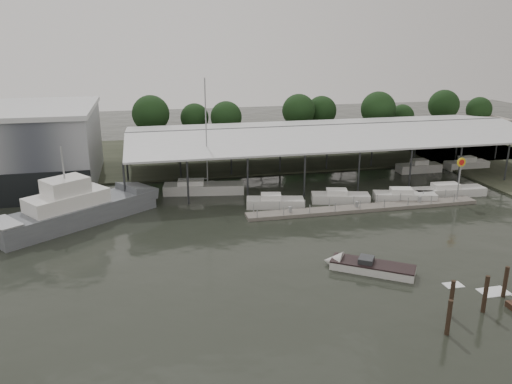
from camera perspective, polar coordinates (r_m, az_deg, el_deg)
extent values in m
plane|color=black|center=(45.83, 0.23, -7.43)|extent=(200.00, 200.00, 0.00)
cube|color=#3D4231|center=(85.25, -6.12, 4.28)|extent=(140.00, 30.00, 0.30)
cube|color=gray|center=(74.35, -27.07, 4.41)|extent=(24.00, 20.00, 10.00)
cube|color=#2F3134|center=(74.49, 8.25, 7.53)|extent=(58.00, 0.40, 0.30)
cylinder|color=#2F3134|center=(59.44, -14.77, 0.67)|extent=(0.24, 0.24, 5.50)
cylinder|color=#2F3134|center=(81.77, -14.38, 5.18)|extent=(0.24, 0.24, 5.50)
cylinder|color=#2F3134|center=(98.71, 21.76, 6.50)|extent=(0.24, 0.24, 5.50)
cube|color=slate|center=(59.24, 12.30, -1.79)|extent=(28.00, 2.00, 0.40)
cylinder|color=gray|center=(54.16, 0.14, -2.53)|extent=(0.10, 0.10, 1.20)
cylinder|color=gray|center=(66.19, 22.28, -0.14)|extent=(0.10, 0.10, 1.20)
cube|color=gray|center=(58.68, 11.44, -1.41)|extent=(0.30, 0.30, 0.70)
cylinder|color=gray|center=(64.47, 22.16, 1.00)|extent=(0.16, 0.16, 5.00)
cylinder|color=yellow|center=(63.86, 22.42, 3.16)|extent=(1.10, 0.12, 1.10)
cylinder|color=red|center=(63.81, 22.45, 3.14)|extent=(0.70, 0.05, 0.70)
cube|color=gray|center=(108.43, 24.07, 6.70)|extent=(10.00, 8.00, 4.00)
cube|color=slate|center=(56.92, -19.66, -2.48)|extent=(16.67, 13.79, 2.40)
cube|color=slate|center=(60.41, -13.48, 0.19)|extent=(5.18, 5.39, 1.82)
cube|color=white|center=(55.92, -20.77, -1.01)|extent=(8.77, 7.77, 1.80)
cube|color=white|center=(55.44, -20.95, 0.66)|extent=(5.22, 5.00, 1.61)
cylinder|color=gray|center=(54.85, -21.22, 3.07)|extent=(0.18, 0.18, 3.50)
cube|color=gray|center=(53.55, -26.89, -3.13)|extent=(4.19, 4.67, 0.15)
cube|color=silver|center=(64.27, -5.97, 0.31)|extent=(10.46, 4.14, 1.40)
cube|color=white|center=(64.10, -7.45, 1.05)|extent=(3.50, 2.28, 0.80)
cylinder|color=gray|center=(62.52, -5.71, 6.73)|extent=(0.16, 0.16, 13.43)
cylinder|color=gray|center=(63.94, -7.20, 1.49)|extent=(3.48, 0.66, 0.12)
cube|color=silver|center=(44.11, 13.16, -8.46)|extent=(6.90, 5.62, 0.90)
cone|color=silver|center=(44.64, 8.78, -7.86)|extent=(2.45, 2.55, 2.00)
cube|color=black|center=(43.94, 13.19, -7.99)|extent=(6.93, 5.67, 0.12)
cube|color=#2F3134|center=(43.90, 12.49, -7.60)|extent=(1.78, 1.83, 0.50)
cube|color=silver|center=(43.96, 21.62, -9.85)|extent=(2.30, 1.50, 0.04)
cube|color=silver|center=(44.16, 25.56, -10.25)|extent=(3.10, 2.00, 0.04)
cube|color=silver|center=(58.73, 2.19, -1.25)|extent=(7.01, 3.60, 1.10)
cube|color=white|center=(58.36, 1.73, -0.54)|extent=(2.63, 2.08, 0.70)
cube|color=silver|center=(61.28, 9.61, -0.69)|extent=(7.25, 3.88, 1.10)
cube|color=white|center=(60.85, 9.21, -0.01)|extent=(2.75, 2.17, 0.70)
cube|color=silver|center=(63.50, 16.60, -0.55)|extent=(7.70, 4.02, 1.10)
cube|color=white|center=(63.03, 16.27, 0.11)|extent=(2.91, 2.22, 0.70)
cube|color=silver|center=(67.39, 21.12, 0.02)|extent=(9.41, 2.69, 1.10)
cube|color=white|center=(66.90, 20.84, 0.65)|extent=(3.34, 1.78, 0.70)
cylinder|color=#332619|center=(40.38, 24.68, -10.94)|extent=(0.32, 0.32, 3.49)
cylinder|color=#332619|center=(36.77, 21.12, -13.64)|extent=(0.32, 0.32, 3.18)
cylinder|color=#332619|center=(38.97, 21.39, -11.65)|extent=(0.32, 0.32, 3.39)
cylinder|color=#332619|center=(43.32, 26.55, -9.53)|extent=(0.32, 0.32, 3.14)
cylinder|color=black|center=(89.96, -11.77, 6.13)|extent=(0.50, 0.50, 4.60)
sphere|color=#1E3C18|center=(89.27, -11.94, 8.74)|extent=(6.44, 6.44, 6.44)
cylinder|color=black|center=(92.95, -6.96, 6.43)|extent=(0.50, 0.50, 3.68)
sphere|color=#1E3C18|center=(92.39, -7.03, 8.45)|extent=(5.15, 5.15, 5.15)
cylinder|color=black|center=(90.38, -3.39, 6.32)|extent=(0.50, 0.50, 3.98)
sphere|color=#1E3C18|center=(89.77, -3.43, 8.56)|extent=(5.58, 5.58, 5.58)
cylinder|color=black|center=(94.55, 4.84, 6.90)|extent=(0.50, 0.50, 4.38)
sphere|color=#1E3C18|center=(93.92, 4.90, 9.26)|extent=(6.13, 6.13, 6.13)
cylinder|color=black|center=(97.75, 7.42, 7.06)|extent=(0.50, 0.50, 4.06)
sphere|color=#1E3C18|center=(97.17, 7.50, 9.18)|extent=(5.68, 5.68, 5.68)
cylinder|color=black|center=(97.10, 13.62, 6.81)|extent=(0.50, 0.50, 4.58)
sphere|color=#1E3C18|center=(96.47, 13.79, 9.21)|extent=(6.41, 6.41, 6.41)
cylinder|color=black|center=(101.98, 16.22, 6.71)|extent=(0.50, 0.50, 3.23)
sphere|color=#1E3C18|center=(101.52, 16.36, 8.32)|extent=(4.53, 4.53, 4.53)
cylinder|color=black|center=(109.07, 20.45, 7.26)|extent=(0.50, 0.50, 4.35)
sphere|color=#1E3C18|center=(108.53, 20.67, 9.29)|extent=(6.09, 6.09, 6.09)
cylinder|color=black|center=(112.76, 23.93, 6.97)|extent=(0.50, 0.50, 3.62)
sphere|color=#1E3C18|center=(112.31, 24.13, 8.60)|extent=(5.06, 5.06, 5.06)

